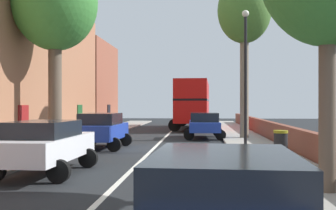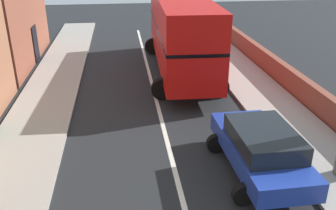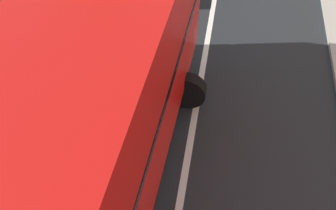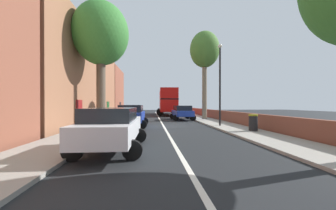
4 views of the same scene
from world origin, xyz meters
TOP-DOWN VIEW (x-y plane):
  - double_decker_bus at (1.70, 16.05)m, footprint 3.84×11.12m

SIDE VIEW (x-z plane):
  - double_decker_bus at x=1.70m, z-range 0.32..4.38m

